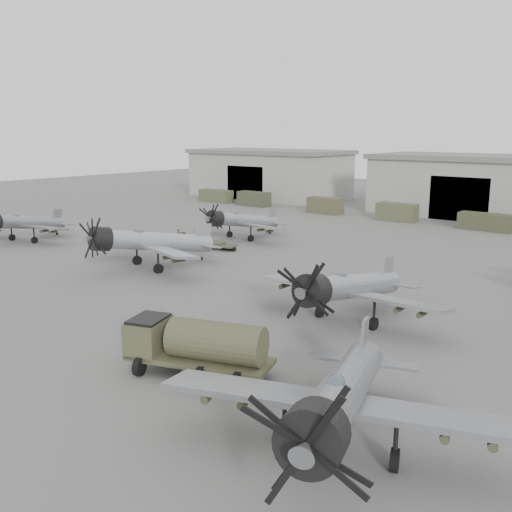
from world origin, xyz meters
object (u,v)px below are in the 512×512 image
at_px(aircraft_near_2, 339,399).
at_px(aircraft_mid_0, 21,223).
at_px(aircraft_far_0, 239,221).
at_px(tug_trailer, 198,242).
at_px(aircraft_mid_2, 346,288).
at_px(ground_crew, 179,236).
at_px(aircraft_mid_1, 145,242).
at_px(fuel_tanker, 197,343).

xyz_separation_m(aircraft_near_2, aircraft_mid_0, (-49.55, 14.91, -0.36)).
relative_size(aircraft_near_2, aircraft_far_0, 1.15).
distance_m(aircraft_mid_0, tug_trailer, 20.01).
xyz_separation_m(aircraft_mid_2, ground_crew, (-27.83, 11.74, -1.57)).
bearing_deg(aircraft_far_0, aircraft_mid_1, -73.16).
xyz_separation_m(fuel_tanker, tug_trailer, (-22.88, 22.88, -1.12)).
bearing_deg(aircraft_mid_1, ground_crew, 135.94).
xyz_separation_m(aircraft_mid_1, tug_trailer, (-3.37, 9.85, -1.96)).
relative_size(aircraft_mid_1, ground_crew, 8.60).
xyz_separation_m(aircraft_mid_1, aircraft_far_0, (-2.88, 15.97, -0.33)).
bearing_deg(aircraft_mid_2, aircraft_mid_0, 177.91).
bearing_deg(aircraft_near_2, aircraft_mid_0, 143.03).
relative_size(aircraft_far_0, fuel_tanker, 1.52).
bearing_deg(aircraft_near_2, ground_crew, 124.23).
bearing_deg(tug_trailer, aircraft_mid_1, -82.05).
relative_size(aircraft_mid_2, fuel_tanker, 1.66).
relative_size(aircraft_mid_1, tug_trailer, 1.96).
xyz_separation_m(aircraft_mid_1, aircraft_mid_2, (21.31, -1.64, -0.11)).
distance_m(aircraft_mid_1, aircraft_far_0, 16.23).
height_order(aircraft_mid_1, tug_trailer, aircraft_mid_1).
xyz_separation_m(aircraft_near_2, aircraft_far_0, (-31.97, 31.31, -0.36)).
xyz_separation_m(aircraft_mid_0, aircraft_far_0, (17.58, 16.40, -0.00)).
relative_size(aircraft_mid_0, ground_crew, 7.45).
height_order(aircraft_mid_2, tug_trailer, aircraft_mid_2).
distance_m(aircraft_mid_0, aircraft_mid_2, 41.79).
xyz_separation_m(aircraft_near_2, fuel_tanker, (-9.58, 2.31, -0.87)).
xyz_separation_m(aircraft_near_2, tug_trailer, (-32.46, 25.19, -1.98)).
distance_m(aircraft_near_2, ground_crew, 43.79).
distance_m(aircraft_mid_2, fuel_tanker, 11.55).
xyz_separation_m(aircraft_far_0, fuel_tanker, (22.39, -28.99, -0.51)).
height_order(aircraft_near_2, fuel_tanker, aircraft_near_2).
distance_m(aircraft_far_0, ground_crew, 7.04).
bearing_deg(ground_crew, aircraft_near_2, -129.67).
height_order(aircraft_mid_0, tug_trailer, aircraft_mid_0).
bearing_deg(aircraft_mid_0, aircraft_mid_2, -13.27).
distance_m(aircraft_near_2, aircraft_mid_0, 51.75).
distance_m(aircraft_near_2, fuel_tanker, 9.90).
relative_size(aircraft_mid_0, tug_trailer, 1.70).
height_order(aircraft_mid_2, aircraft_far_0, aircraft_mid_2).
bearing_deg(aircraft_mid_0, aircraft_mid_1, -10.40).
relative_size(aircraft_mid_0, aircraft_far_0, 1.00).
height_order(fuel_tanker, tug_trailer, fuel_tanker).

